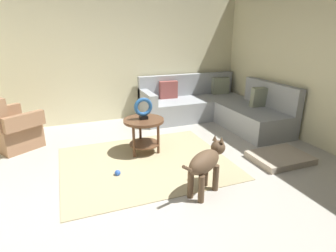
{
  "coord_description": "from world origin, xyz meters",
  "views": [
    {
      "loc": [
        -0.82,
        -2.7,
        1.78
      ],
      "look_at": [
        0.45,
        0.6,
        0.55
      ],
      "focal_mm": 29.48,
      "sensor_mm": 36.0,
      "label": 1
    }
  ],
  "objects_px": {
    "side_table": "(144,127)",
    "dog_toy_ball": "(118,173)",
    "armchair": "(12,129)",
    "dog": "(206,163)",
    "sectional_couch": "(214,108)",
    "dog_bed_mat": "(280,158)",
    "torus_sculpture": "(143,108)"
  },
  "relations": [
    {
      "from": "sectional_couch",
      "to": "dog_toy_ball",
      "type": "relative_size",
      "value": 29.0
    },
    {
      "from": "side_table",
      "to": "dog_bed_mat",
      "type": "xyz_separation_m",
      "value": [
        1.75,
        -0.96,
        -0.37
      ]
    },
    {
      "from": "dog_bed_mat",
      "to": "dog_toy_ball",
      "type": "height_order",
      "value": "dog_bed_mat"
    },
    {
      "from": "torus_sculpture",
      "to": "dog_bed_mat",
      "type": "relative_size",
      "value": 0.41
    },
    {
      "from": "armchair",
      "to": "dog_toy_ball",
      "type": "bearing_deg",
      "value": 9.44
    },
    {
      "from": "sectional_couch",
      "to": "side_table",
      "type": "relative_size",
      "value": 3.75
    },
    {
      "from": "sectional_couch",
      "to": "dog_toy_ball",
      "type": "bearing_deg",
      "value": -146.19
    },
    {
      "from": "dog_bed_mat",
      "to": "torus_sculpture",
      "type": "bearing_deg",
      "value": 151.23
    },
    {
      "from": "side_table",
      "to": "dog",
      "type": "bearing_deg",
      "value": -74.99
    },
    {
      "from": "sectional_couch",
      "to": "dog_bed_mat",
      "type": "relative_size",
      "value": 2.81
    },
    {
      "from": "sectional_couch",
      "to": "armchair",
      "type": "xyz_separation_m",
      "value": [
        -3.64,
        -0.08,
        0.03
      ]
    },
    {
      "from": "armchair",
      "to": "dog_toy_ball",
      "type": "height_order",
      "value": "armchair"
    },
    {
      "from": "armchair",
      "to": "side_table",
      "type": "height_order",
      "value": "armchair"
    },
    {
      "from": "armchair",
      "to": "dog",
      "type": "height_order",
      "value": "armchair"
    },
    {
      "from": "dog_bed_mat",
      "to": "dog",
      "type": "xyz_separation_m",
      "value": [
        -1.4,
        -0.34,
        0.33
      ]
    },
    {
      "from": "armchair",
      "to": "dog",
      "type": "xyz_separation_m",
      "value": [
        2.23,
        -2.19,
        0.05
      ]
    },
    {
      "from": "dog_bed_mat",
      "to": "dog",
      "type": "bearing_deg",
      "value": -166.44
    },
    {
      "from": "armchair",
      "to": "dog_bed_mat",
      "type": "distance_m",
      "value": 4.08
    },
    {
      "from": "dog_toy_ball",
      "to": "sectional_couch",
      "type": "bearing_deg",
      "value": 33.81
    },
    {
      "from": "armchair",
      "to": "sectional_couch",
      "type": "bearing_deg",
      "value": 57.69
    },
    {
      "from": "side_table",
      "to": "dog_toy_ball",
      "type": "relative_size",
      "value": 7.73
    },
    {
      "from": "sectional_couch",
      "to": "dog",
      "type": "bearing_deg",
      "value": -121.84
    },
    {
      "from": "sectional_couch",
      "to": "dog_toy_ball",
      "type": "xyz_separation_m",
      "value": [
        -2.29,
        -1.53,
        -0.25
      ]
    },
    {
      "from": "dog_toy_ball",
      "to": "dog",
      "type": "bearing_deg",
      "value": -40.3
    },
    {
      "from": "side_table",
      "to": "dog_toy_ball",
      "type": "distance_m",
      "value": 0.85
    },
    {
      "from": "side_table",
      "to": "dog_toy_ball",
      "type": "bearing_deg",
      "value": -133.53
    },
    {
      "from": "sectional_couch",
      "to": "torus_sculpture",
      "type": "xyz_separation_m",
      "value": [
        -1.76,
        -0.98,
        0.42
      ]
    },
    {
      "from": "armchair",
      "to": "side_table",
      "type": "xyz_separation_m",
      "value": [
        1.88,
        -0.9,
        0.09
      ]
    },
    {
      "from": "armchair",
      "to": "dog",
      "type": "distance_m",
      "value": 3.13
    },
    {
      "from": "side_table",
      "to": "dog_bed_mat",
      "type": "bearing_deg",
      "value": -28.77
    },
    {
      "from": "torus_sculpture",
      "to": "dog_bed_mat",
      "type": "distance_m",
      "value": 2.1
    },
    {
      "from": "sectional_couch",
      "to": "side_table",
      "type": "xyz_separation_m",
      "value": [
        -1.76,
        -0.98,
        0.12
      ]
    }
  ]
}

